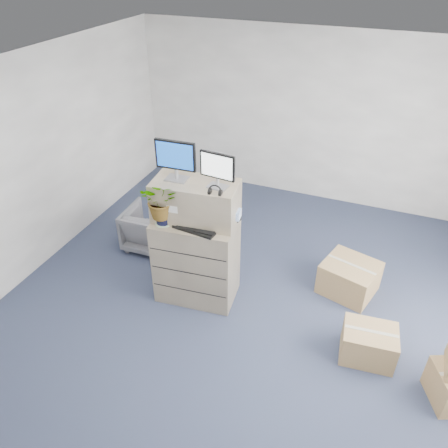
% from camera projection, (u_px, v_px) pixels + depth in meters
% --- Properties ---
extents(ground, '(7.00, 7.00, 0.00)m').
position_uv_depth(ground, '(237.00, 330.00, 5.17)').
color(ground, '#282F48').
rests_on(ground, ground).
extents(wall_back, '(6.00, 0.02, 2.80)m').
position_uv_depth(wall_back, '(313.00, 119.00, 7.09)').
color(wall_back, '#B7B4AE').
rests_on(wall_back, ground).
extents(filing_cabinet_lower, '(1.02, 0.69, 1.13)m').
position_uv_depth(filing_cabinet_lower, '(197.00, 259.00, 5.38)').
color(filing_cabinet_lower, gray).
rests_on(filing_cabinet_lower, ground).
extents(filing_cabinet_upper, '(1.01, 0.58, 0.48)m').
position_uv_depth(filing_cabinet_upper, '(196.00, 201.00, 4.98)').
color(filing_cabinet_upper, gray).
rests_on(filing_cabinet_upper, filing_cabinet_lower).
extents(monitor_left, '(0.47, 0.19, 0.46)m').
position_uv_depth(monitor_left, '(175.00, 158.00, 4.76)').
color(monitor_left, '#99999E').
rests_on(monitor_left, filing_cabinet_upper).
extents(monitor_right, '(0.41, 0.18, 0.40)m').
position_uv_depth(monitor_right, '(217.00, 169.00, 4.63)').
color(monitor_right, '#99999E').
rests_on(monitor_right, filing_cabinet_upper).
extents(headphones, '(0.14, 0.03, 0.14)m').
position_uv_depth(headphones, '(215.00, 191.00, 4.61)').
color(headphones, black).
rests_on(headphones, filing_cabinet_upper).
extents(keyboard, '(0.53, 0.27, 0.03)m').
position_uv_depth(keyboard, '(196.00, 228.00, 4.93)').
color(keyboard, black).
rests_on(keyboard, filing_cabinet_lower).
extents(mouse, '(0.12, 0.10, 0.04)m').
position_uv_depth(mouse, '(221.00, 230.00, 4.88)').
color(mouse, silver).
rests_on(mouse, filing_cabinet_lower).
extents(water_bottle, '(0.09, 0.09, 0.31)m').
position_uv_depth(water_bottle, '(207.00, 209.00, 5.00)').
color(water_bottle, '#979AA0').
rests_on(water_bottle, filing_cabinet_lower).
extents(phone_dock, '(0.06, 0.05, 0.13)m').
position_uv_depth(phone_dock, '(191.00, 217.00, 5.07)').
color(phone_dock, silver).
rests_on(phone_dock, filing_cabinet_lower).
extents(external_drive, '(0.27, 0.23, 0.07)m').
position_uv_depth(external_drive, '(229.00, 218.00, 5.07)').
color(external_drive, black).
rests_on(external_drive, filing_cabinet_lower).
extents(tissue_box, '(0.29, 0.17, 0.10)m').
position_uv_depth(tissue_box, '(229.00, 213.00, 4.99)').
color(tissue_box, '#3A6CC6').
rests_on(tissue_box, external_drive).
extents(potted_plant, '(0.50, 0.54, 0.45)m').
position_uv_depth(potted_plant, '(162.00, 204.00, 4.89)').
color(potted_plant, '#A1BF9A').
rests_on(potted_plant, filing_cabinet_lower).
extents(office_chair, '(0.70, 0.66, 0.69)m').
position_uv_depth(office_chair, '(150.00, 226.00, 6.38)').
color(office_chair, slate).
rests_on(office_chair, ground).
extents(cardboard_boxes, '(2.00, 1.91, 0.75)m').
position_uv_depth(cardboard_boxes, '(392.00, 325.00, 4.89)').
color(cardboard_boxes, '#A1854E').
rests_on(cardboard_boxes, ground).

